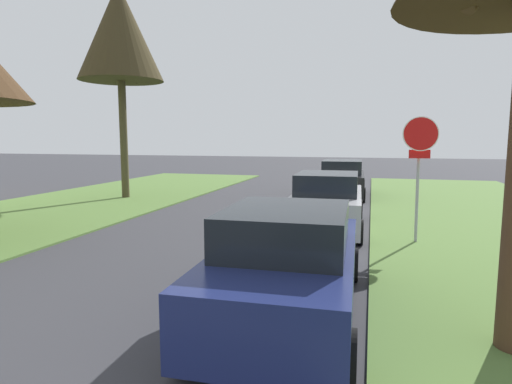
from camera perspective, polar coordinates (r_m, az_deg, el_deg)
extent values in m
cylinder|color=#9EA0A5|center=(10.87, 20.77, -0.33)|extent=(0.07, 0.29, 2.25)
cylinder|color=white|center=(10.65, 21.19, 7.28)|extent=(0.81, 0.15, 0.80)
cylinder|color=red|center=(10.65, 21.19, 7.28)|extent=(0.77, 0.16, 0.76)
cube|color=red|center=(10.70, 21.05, 4.76)|extent=(0.48, 0.08, 0.20)
cylinder|color=#464028|center=(18.57, -17.29, 6.68)|extent=(0.31, 0.31, 4.78)
cone|color=#38301C|center=(19.05, -17.80, 19.73)|extent=(3.40, 3.40, 3.83)
cylinder|color=#464028|center=(19.30, -17.24, 16.03)|extent=(1.10, 0.45, 1.56)
cylinder|color=#464028|center=(19.19, -16.93, 16.18)|extent=(0.99, 0.15, 1.61)
cylinder|color=#464028|center=(18.81, -15.52, 15.58)|extent=(0.90, 1.26, 1.11)
cube|color=navy|center=(6.19, 4.36, -10.85)|extent=(1.94, 4.45, 0.85)
cube|color=black|center=(5.80, 4.07, -4.88)|extent=(1.66, 2.07, 0.56)
cylinder|color=black|center=(7.99, 0.04, -8.83)|extent=(0.22, 0.61, 0.60)
cylinder|color=black|center=(7.78, 12.77, -9.45)|extent=(0.22, 0.61, 0.60)
cylinder|color=black|center=(5.05, -9.31, -18.83)|extent=(0.22, 0.61, 0.60)
cylinder|color=black|center=(4.71, 12.04, -20.89)|extent=(0.22, 0.61, 0.60)
cube|color=#BCBCC1|center=(12.01, 9.52, -2.08)|extent=(1.94, 4.45, 0.85)
cube|color=black|center=(11.70, 9.51, 1.16)|extent=(1.66, 2.07, 0.56)
cylinder|color=black|center=(13.76, 6.38, -2.07)|extent=(0.22, 0.61, 0.60)
cylinder|color=black|center=(13.65, 13.65, -2.30)|extent=(0.22, 0.61, 0.60)
cylinder|color=black|center=(10.55, 4.09, -4.89)|extent=(0.22, 0.61, 0.60)
cylinder|color=black|center=(10.41, 13.62, -5.24)|extent=(0.22, 0.61, 0.60)
cube|color=black|center=(18.81, 11.45, 1.21)|extent=(1.94, 4.45, 0.85)
cube|color=black|center=(18.54, 11.48, 3.31)|extent=(1.66, 2.07, 0.56)
cylinder|color=black|center=(20.53, 9.19, 0.94)|extent=(0.22, 0.61, 0.60)
cylinder|color=black|center=(20.47, 14.05, 0.80)|extent=(0.22, 0.61, 0.60)
cylinder|color=black|center=(17.27, 8.32, -0.21)|extent=(0.22, 0.61, 0.60)
cylinder|color=black|center=(17.20, 14.11, -0.39)|extent=(0.22, 0.61, 0.60)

